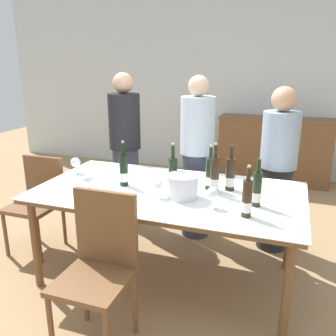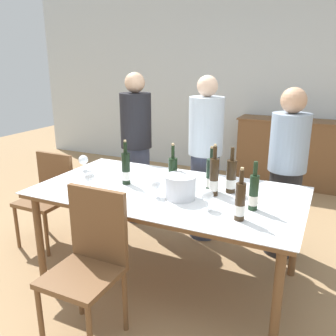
{
  "view_description": "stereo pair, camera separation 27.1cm",
  "coord_description": "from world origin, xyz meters",
  "px_view_note": "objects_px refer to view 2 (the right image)",
  "views": [
    {
      "loc": [
        0.86,
        -2.45,
        1.73
      ],
      "look_at": [
        0.0,
        0.0,
        0.95
      ],
      "focal_mm": 38.0,
      "sensor_mm": 36.0,
      "label": 1
    },
    {
      "loc": [
        1.11,
        -2.35,
        1.73
      ],
      "look_at": [
        0.0,
        0.0,
        0.95
      ],
      "focal_mm": 38.0,
      "sensor_mm": 36.0,
      "label": 2
    }
  ],
  "objects_px": {
    "wine_bottle_3": "(240,202)",
    "wine_bottle_4": "(231,177)",
    "dining_table": "(168,197)",
    "wine_glass_0": "(156,185)",
    "wine_bottle_0": "(173,175)",
    "wine_bottle_2": "(126,169)",
    "wine_bottle_1": "(254,193)",
    "chair_left_end": "(49,192)",
    "wine_bottle_6": "(211,176)",
    "person_host": "(137,149)",
    "person_guest_left": "(205,160)",
    "wine_bottle_5": "(214,178)",
    "wine_glass_2": "(207,196)",
    "wine_glass_1": "(83,160)",
    "ice_bucket": "(180,186)",
    "wine_glass_3": "(89,178)",
    "chair_near_front": "(90,256)",
    "person_guest_right": "(286,175)",
    "sideboard_cabinet": "(295,153)"
  },
  "relations": [
    {
      "from": "chair_near_front",
      "to": "person_guest_left",
      "type": "relative_size",
      "value": 0.61
    },
    {
      "from": "wine_bottle_5",
      "to": "wine_bottle_3",
      "type": "bearing_deg",
      "value": -50.25
    },
    {
      "from": "dining_table",
      "to": "person_host",
      "type": "relative_size",
      "value": 1.27
    },
    {
      "from": "sideboard_cabinet",
      "to": "wine_glass_1",
      "type": "distance_m",
      "value": 3.15
    },
    {
      "from": "person_guest_left",
      "to": "wine_bottle_3",
      "type": "bearing_deg",
      "value": -60.67
    },
    {
      "from": "wine_bottle_2",
      "to": "ice_bucket",
      "type": "bearing_deg",
      "value": -10.95
    },
    {
      "from": "dining_table",
      "to": "wine_glass_1",
      "type": "height_order",
      "value": "wine_glass_1"
    },
    {
      "from": "wine_bottle_0",
      "to": "wine_bottle_2",
      "type": "distance_m",
      "value": 0.41
    },
    {
      "from": "wine_glass_0",
      "to": "wine_bottle_4",
      "type": "bearing_deg",
      "value": 35.04
    },
    {
      "from": "sideboard_cabinet",
      "to": "wine_bottle_0",
      "type": "relative_size",
      "value": 4.31
    },
    {
      "from": "wine_bottle_3",
      "to": "ice_bucket",
      "type": "bearing_deg",
      "value": 159.54
    },
    {
      "from": "wine_glass_0",
      "to": "wine_glass_3",
      "type": "relative_size",
      "value": 0.9
    },
    {
      "from": "person_host",
      "to": "wine_bottle_2",
      "type": "bearing_deg",
      "value": -64.69
    },
    {
      "from": "dining_table",
      "to": "chair_left_end",
      "type": "relative_size",
      "value": 2.36
    },
    {
      "from": "ice_bucket",
      "to": "person_guest_right",
      "type": "bearing_deg",
      "value": 55.61
    },
    {
      "from": "wine_bottle_6",
      "to": "chair_left_end",
      "type": "height_order",
      "value": "wine_bottle_6"
    },
    {
      "from": "dining_table",
      "to": "wine_glass_2",
      "type": "height_order",
      "value": "wine_glass_2"
    },
    {
      "from": "wine_bottle_1",
      "to": "chair_left_end",
      "type": "relative_size",
      "value": 0.39
    },
    {
      "from": "wine_bottle_5",
      "to": "person_guest_left",
      "type": "height_order",
      "value": "person_guest_left"
    },
    {
      "from": "dining_table",
      "to": "wine_glass_0",
      "type": "bearing_deg",
      "value": -97.27
    },
    {
      "from": "wine_glass_3",
      "to": "chair_left_end",
      "type": "bearing_deg",
      "value": 155.98
    },
    {
      "from": "ice_bucket",
      "to": "wine_glass_2",
      "type": "relative_size",
      "value": 1.63
    },
    {
      "from": "wine_glass_2",
      "to": "person_guest_left",
      "type": "height_order",
      "value": "person_guest_left"
    },
    {
      "from": "wine_bottle_3",
      "to": "wine_bottle_4",
      "type": "relative_size",
      "value": 0.98
    },
    {
      "from": "wine_glass_2",
      "to": "wine_bottle_1",
      "type": "bearing_deg",
      "value": 25.21
    },
    {
      "from": "wine_bottle_0",
      "to": "person_guest_left",
      "type": "distance_m",
      "value": 0.81
    },
    {
      "from": "wine_bottle_0",
      "to": "chair_left_end",
      "type": "relative_size",
      "value": 0.43
    },
    {
      "from": "wine_bottle_6",
      "to": "person_guest_right",
      "type": "distance_m",
      "value": 0.83
    },
    {
      "from": "wine_bottle_2",
      "to": "wine_bottle_3",
      "type": "relative_size",
      "value": 1.06
    },
    {
      "from": "wine_glass_2",
      "to": "chair_near_front",
      "type": "relative_size",
      "value": 0.15
    },
    {
      "from": "wine_glass_0",
      "to": "wine_glass_2",
      "type": "xyz_separation_m",
      "value": [
        0.42,
        -0.06,
        0.01
      ]
    },
    {
      "from": "wine_bottle_5",
      "to": "person_guest_left",
      "type": "bearing_deg",
      "value": 113.84
    },
    {
      "from": "person_guest_right",
      "to": "person_host",
      "type": "bearing_deg",
      "value": 177.08
    },
    {
      "from": "wine_glass_0",
      "to": "person_guest_right",
      "type": "distance_m",
      "value": 1.26
    },
    {
      "from": "person_guest_left",
      "to": "chair_near_front",
      "type": "bearing_deg",
      "value": -96.69
    },
    {
      "from": "wine_bottle_0",
      "to": "wine_bottle_4",
      "type": "xyz_separation_m",
      "value": [
        0.42,
        0.15,
        -0.0
      ]
    },
    {
      "from": "wine_bottle_0",
      "to": "wine_glass_2",
      "type": "xyz_separation_m",
      "value": [
        0.36,
        -0.24,
        -0.03
      ]
    },
    {
      "from": "person_host",
      "to": "person_guest_left",
      "type": "height_order",
      "value": "person_host"
    },
    {
      "from": "wine_glass_1",
      "to": "person_guest_right",
      "type": "distance_m",
      "value": 1.83
    },
    {
      "from": "wine_bottle_3",
      "to": "wine_glass_2",
      "type": "distance_m",
      "value": 0.25
    },
    {
      "from": "wine_glass_2",
      "to": "person_guest_left",
      "type": "relative_size",
      "value": 0.09
    },
    {
      "from": "person_guest_left",
      "to": "wine_bottle_4",
      "type": "bearing_deg",
      "value": -56.14
    },
    {
      "from": "wine_bottle_0",
      "to": "wine_bottle_5",
      "type": "distance_m",
      "value": 0.32
    },
    {
      "from": "wine_bottle_0",
      "to": "wine_bottle_4",
      "type": "distance_m",
      "value": 0.44
    },
    {
      "from": "wine_bottle_1",
      "to": "wine_glass_2",
      "type": "xyz_separation_m",
      "value": [
        -0.28,
        -0.13,
        -0.02
      ]
    },
    {
      "from": "wine_bottle_1",
      "to": "wine_glass_3",
      "type": "bearing_deg",
      "value": -172.01
    },
    {
      "from": "dining_table",
      "to": "wine_bottle_5",
      "type": "relative_size",
      "value": 5.24
    },
    {
      "from": "wine_bottle_1",
      "to": "wine_glass_1",
      "type": "bearing_deg",
      "value": 171.49
    },
    {
      "from": "wine_bottle_0",
      "to": "wine_bottle_4",
      "type": "relative_size",
      "value": 1.06
    },
    {
      "from": "wine_bottle_6",
      "to": "person_host",
      "type": "distance_m",
      "value": 1.33
    }
  ]
}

